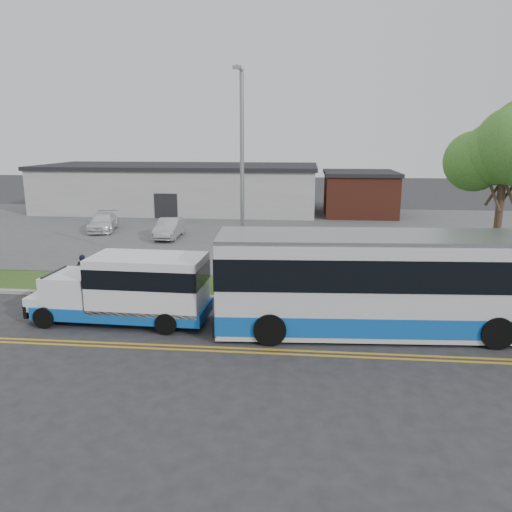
# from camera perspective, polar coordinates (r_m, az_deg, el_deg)

# --- Properties ---
(ground) EXTENTS (140.00, 140.00, 0.00)m
(ground) POSITION_cam_1_polar(r_m,az_deg,el_deg) (21.00, -10.68, -5.68)
(ground) COLOR #28282B
(ground) RESTS_ON ground
(lane_line_north) EXTENTS (70.00, 0.12, 0.01)m
(lane_line_north) POSITION_cam_1_polar(r_m,az_deg,el_deg) (17.59, -14.22, -9.69)
(lane_line_north) COLOR gold
(lane_line_north) RESTS_ON ground
(lane_line_south) EXTENTS (70.00, 0.12, 0.01)m
(lane_line_south) POSITION_cam_1_polar(r_m,az_deg,el_deg) (17.33, -14.55, -10.07)
(lane_line_south) COLOR gold
(lane_line_south) RESTS_ON ground
(curb) EXTENTS (80.00, 0.30, 0.15)m
(curb) POSITION_cam_1_polar(r_m,az_deg,el_deg) (21.98, -9.89, -4.58)
(curb) COLOR #9E9B93
(curb) RESTS_ON ground
(verge) EXTENTS (80.00, 3.30, 0.10)m
(verge) POSITION_cam_1_polar(r_m,az_deg,el_deg) (23.64, -8.73, -3.31)
(verge) COLOR #274D19
(verge) RESTS_ON ground
(parking_lot) EXTENTS (80.00, 25.00, 0.10)m
(parking_lot) POSITION_cam_1_polar(r_m,az_deg,el_deg) (37.09, -3.35, 2.90)
(parking_lot) COLOR #4C4C4F
(parking_lot) RESTS_ON ground
(commercial_building) EXTENTS (25.40, 10.40, 4.35)m
(commercial_building) POSITION_cam_1_polar(r_m,az_deg,el_deg) (47.72, -8.68, 7.70)
(commercial_building) COLOR #9E9E99
(commercial_building) RESTS_ON ground
(brick_wing) EXTENTS (6.30, 7.30, 3.90)m
(brick_wing) POSITION_cam_1_polar(r_m,az_deg,el_deg) (45.51, 11.73, 7.03)
(brick_wing) COLOR brown
(brick_wing) RESTS_ON ground
(tree_east) EXTENTS (5.20, 5.20, 8.33)m
(tree_east) POSITION_cam_1_polar(r_m,az_deg,el_deg) (23.49, 26.66, 10.60)
(tree_east) COLOR #3B2A20
(tree_east) RESTS_ON verge
(streetlight_near) EXTENTS (0.35, 1.53, 9.50)m
(streetlight_near) POSITION_cam_1_polar(r_m,az_deg,el_deg) (21.97, -1.62, 9.35)
(streetlight_near) COLOR gray
(streetlight_near) RESTS_ON verge
(shuttle_bus) EXTENTS (6.80, 2.46, 2.57)m
(shuttle_bus) POSITION_cam_1_polar(r_m,az_deg,el_deg) (19.11, -13.99, -3.44)
(shuttle_bus) COLOR #1052AE
(shuttle_bus) RESTS_ON ground
(transit_bus) EXTENTS (12.86, 3.70, 3.53)m
(transit_bus) POSITION_cam_1_polar(r_m,az_deg,el_deg) (18.21, 15.86, -3.05)
(transit_bus) COLOR silver
(transit_bus) RESTS_ON ground
(pedestrian) EXTENTS (0.58, 0.39, 1.56)m
(pedestrian) POSITION_cam_1_polar(r_m,az_deg,el_deg) (23.91, -19.14, -1.66)
(pedestrian) COLOR black
(pedestrian) RESTS_ON verge
(parked_car_a) EXTENTS (1.52, 4.06, 1.33)m
(parked_car_a) POSITION_cam_1_polar(r_m,az_deg,el_deg) (34.54, -9.89, 3.15)
(parked_car_a) COLOR #A8ABB0
(parked_car_a) RESTS_ON parking_lot
(parked_car_b) EXTENTS (2.69, 4.62, 1.26)m
(parked_car_b) POSITION_cam_1_polar(r_m,az_deg,el_deg) (38.40, -17.08, 3.72)
(parked_car_b) COLOR white
(parked_car_b) RESTS_ON parking_lot
(grocery_bag_left) EXTENTS (0.32, 0.32, 0.32)m
(grocery_bag_left) POSITION_cam_1_polar(r_m,az_deg,el_deg) (23.98, -19.93, -3.21)
(grocery_bag_left) COLOR white
(grocery_bag_left) RESTS_ON verge
(grocery_bag_right) EXTENTS (0.32, 0.32, 0.32)m
(grocery_bag_right) POSITION_cam_1_polar(r_m,az_deg,el_deg) (24.16, -18.14, -2.95)
(grocery_bag_right) COLOR white
(grocery_bag_right) RESTS_ON verge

